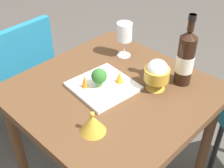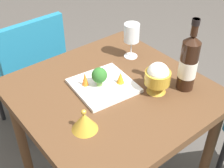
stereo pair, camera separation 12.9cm
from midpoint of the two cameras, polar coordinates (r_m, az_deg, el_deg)
dining_table at (r=1.37m, az=2.70°, el=-4.45°), size 0.79×0.79×0.74m
chair_by_wall at (r=1.88m, az=-13.29°, el=3.15°), size 0.41×0.41×0.85m
wine_bottle at (r=1.30m, az=17.12°, el=3.77°), size 0.08×0.08×0.32m
wine_glass at (r=1.48m, az=6.30°, el=9.41°), size 0.08×0.08×0.18m
rice_bowl at (r=1.28m, az=11.52°, el=1.16°), size 0.11×0.11×0.14m
rice_bowl_lid at (r=1.10m, az=-1.93°, el=-7.25°), size 0.10×0.10×0.09m
serving_plate at (r=1.31m, az=1.18°, el=-0.41°), size 0.27×0.27×0.02m
broccoli_floret at (r=1.28m, az=0.47°, el=1.50°), size 0.07×0.07×0.09m
carrot_garnish_left at (r=1.30m, az=4.52°, el=1.06°), size 0.04×0.04×0.05m
carrot_garnish_right at (r=1.29m, az=-2.30°, el=0.88°), size 0.03×0.03×0.07m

